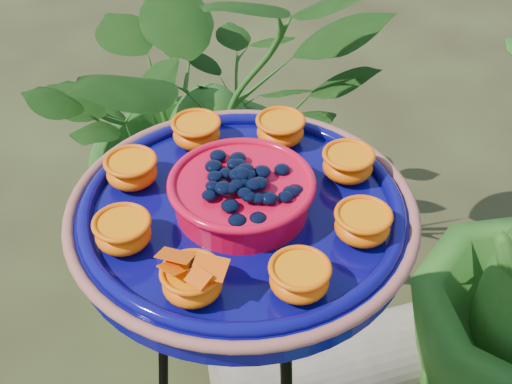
{
  "coord_description": "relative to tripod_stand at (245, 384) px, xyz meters",
  "views": [
    {
      "loc": [
        0.36,
        -0.69,
        1.57
      ],
      "look_at": [
        0.06,
        -0.03,
        0.96
      ],
      "focal_mm": 50.0,
      "sensor_mm": 36.0,
      "label": 1
    }
  ],
  "objects": [
    {
      "name": "shrub_back_left",
      "position": [
        -0.45,
        0.74,
        -0.05
      ],
      "size": [
        1.18,
        1.17,
        0.99
      ],
      "primitive_type": "imported",
      "rotation": [
        0.0,
        0.0,
        0.74
      ],
      "color": "#1F5416",
      "rests_on": "ground"
    },
    {
      "name": "driftwood_log",
      "position": [
        0.06,
        0.43,
        -0.44
      ],
      "size": [
        0.61,
        0.58,
        0.21
      ],
      "primitive_type": "cylinder",
      "rotation": [
        0.0,
        1.57,
        0.73
      ],
      "color": "tan",
      "rests_on": "ground"
    },
    {
      "name": "feeder_dish",
      "position": [
        0.0,
        -0.0,
        0.39
      ],
      "size": [
        0.49,
        0.49,
        0.11
      ],
      "rotation": [
        0.0,
        0.0,
        -0.09
      ],
      "color": "#09085F",
      "rests_on": "tripod_stand"
    },
    {
      "name": "tripod_stand",
      "position": [
        0.0,
        0.0,
        0.0
      ],
      "size": [
        0.35,
        0.37,
        0.89
      ],
      "rotation": [
        0.0,
        0.0,
        -0.09
      ],
      "color": "black",
      "rests_on": "ground"
    }
  ]
}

